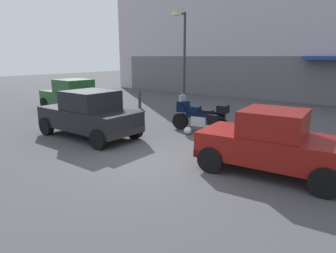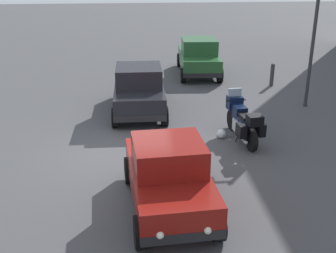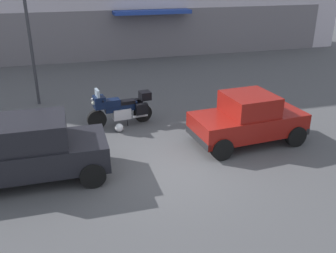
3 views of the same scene
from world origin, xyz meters
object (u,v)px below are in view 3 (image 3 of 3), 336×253
(motorcycle, at_px, (121,108))
(streetlamp_curbside, at_px, (28,29))
(helmet, at_px, (119,128))
(car_compact_side, at_px, (248,119))
(car_hatchback_near, at_px, (31,151))

(motorcycle, distance_m, streetlamp_curbside, 4.67)
(streetlamp_curbside, bearing_deg, helmet, -52.65)
(motorcycle, bearing_deg, streetlamp_curbside, -52.48)
(car_compact_side, height_order, streetlamp_curbside, streetlamp_curbside)
(helmet, distance_m, car_compact_side, 4.17)
(car_compact_side, bearing_deg, streetlamp_curbside, 135.02)
(motorcycle, distance_m, helmet, 0.77)
(helmet, relative_size, car_compact_side, 0.08)
(motorcycle, relative_size, streetlamp_curbside, 0.47)
(car_hatchback_near, distance_m, car_compact_side, 6.24)
(car_hatchback_near, bearing_deg, motorcycle, -132.56)
(helmet, height_order, car_hatchback_near, car_hatchback_near)
(helmet, height_order, car_compact_side, car_compact_side)
(motorcycle, bearing_deg, car_compact_side, 138.07)
(helmet, bearing_deg, motorcycle, 72.44)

